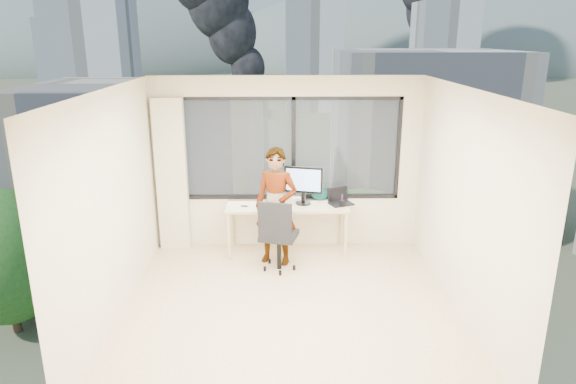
{
  "coord_description": "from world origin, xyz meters",
  "views": [
    {
      "loc": [
        -0.11,
        -5.53,
        3.14
      ],
      "look_at": [
        0.0,
        1.0,
        1.15
      ],
      "focal_mm": 32.01,
      "sensor_mm": 36.0,
      "label": 1
    }
  ],
  "objects_px": {
    "person": "(276,207)",
    "handbag": "(320,194)",
    "laptop": "(341,197)",
    "game_console": "(292,198)",
    "monitor": "(304,185)",
    "chair": "(279,233)",
    "desk": "(287,229)"
  },
  "relations": [
    {
      "from": "person",
      "to": "handbag",
      "type": "xyz_separation_m",
      "value": [
        0.66,
        0.57,
        0.01
      ]
    },
    {
      "from": "handbag",
      "to": "person",
      "type": "bearing_deg",
      "value": -119.54
    },
    {
      "from": "person",
      "to": "handbag",
      "type": "height_order",
      "value": "person"
    },
    {
      "from": "laptop",
      "to": "handbag",
      "type": "relative_size",
      "value": 1.34
    },
    {
      "from": "game_console",
      "to": "laptop",
      "type": "bearing_deg",
      "value": -8.21
    },
    {
      "from": "monitor",
      "to": "game_console",
      "type": "bearing_deg",
      "value": 144.46
    },
    {
      "from": "monitor",
      "to": "laptop",
      "type": "bearing_deg",
      "value": 9.48
    },
    {
      "from": "laptop",
      "to": "game_console",
      "type": "bearing_deg",
      "value": 139.87
    },
    {
      "from": "monitor",
      "to": "laptop",
      "type": "distance_m",
      "value": 0.59
    },
    {
      "from": "chair",
      "to": "laptop",
      "type": "xyz_separation_m",
      "value": [
        0.92,
        0.59,
        0.33
      ]
    },
    {
      "from": "monitor",
      "to": "handbag",
      "type": "relative_size",
      "value": 2.19
    },
    {
      "from": "person",
      "to": "laptop",
      "type": "bearing_deg",
      "value": 38.89
    },
    {
      "from": "desk",
      "to": "chair",
      "type": "height_order",
      "value": "chair"
    },
    {
      "from": "desk",
      "to": "game_console",
      "type": "xyz_separation_m",
      "value": [
        0.08,
        0.25,
        0.41
      ]
    },
    {
      "from": "monitor",
      "to": "chair",
      "type": "bearing_deg",
      "value": -105.92
    },
    {
      "from": "chair",
      "to": "monitor",
      "type": "distance_m",
      "value": 0.89
    },
    {
      "from": "chair",
      "to": "person",
      "type": "xyz_separation_m",
      "value": [
        -0.04,
        0.23,
        0.31
      ]
    },
    {
      "from": "desk",
      "to": "chair",
      "type": "xyz_separation_m",
      "value": [
        -0.12,
        -0.58,
        0.16
      ]
    },
    {
      "from": "game_console",
      "to": "handbag",
      "type": "relative_size",
      "value": 1.09
    },
    {
      "from": "desk",
      "to": "handbag",
      "type": "distance_m",
      "value": 0.72
    },
    {
      "from": "chair",
      "to": "monitor",
      "type": "relative_size",
      "value": 1.85
    },
    {
      "from": "person",
      "to": "game_console",
      "type": "height_order",
      "value": "person"
    },
    {
      "from": "chair",
      "to": "monitor",
      "type": "height_order",
      "value": "monitor"
    },
    {
      "from": "chair",
      "to": "game_console",
      "type": "xyz_separation_m",
      "value": [
        0.2,
        0.83,
        0.25
      ]
    },
    {
      "from": "game_console",
      "to": "person",
      "type": "bearing_deg",
      "value": -101.76
    },
    {
      "from": "monitor",
      "to": "person",
      "type": "bearing_deg",
      "value": -121.14
    },
    {
      "from": "desk",
      "to": "monitor",
      "type": "height_order",
      "value": "monitor"
    },
    {
      "from": "person",
      "to": "monitor",
      "type": "relative_size",
      "value": 2.92
    },
    {
      "from": "laptop",
      "to": "handbag",
      "type": "bearing_deg",
      "value": 122.33
    },
    {
      "from": "desk",
      "to": "monitor",
      "type": "distance_m",
      "value": 0.71
    },
    {
      "from": "person",
      "to": "monitor",
      "type": "bearing_deg",
      "value": 63.4
    },
    {
      "from": "chair",
      "to": "handbag",
      "type": "relative_size",
      "value": 4.04
    }
  ]
}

